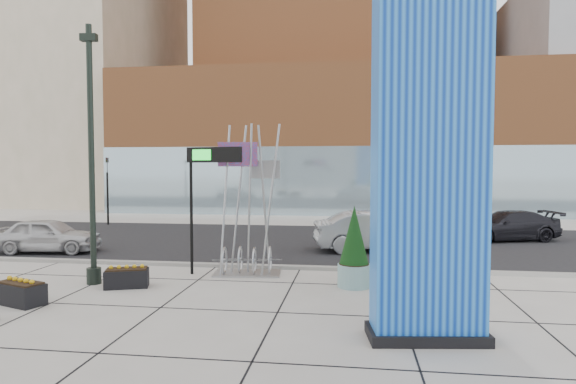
# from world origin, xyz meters

# --- Properties ---
(ground) EXTENTS (160.00, 160.00, 0.00)m
(ground) POSITION_xyz_m (0.00, 0.00, 0.00)
(ground) COLOR #9E9991
(ground) RESTS_ON ground
(street_asphalt) EXTENTS (80.00, 12.00, 0.02)m
(street_asphalt) POSITION_xyz_m (0.00, 10.00, 0.01)
(street_asphalt) COLOR black
(street_asphalt) RESTS_ON ground
(curb_edge) EXTENTS (80.00, 0.30, 0.12)m
(curb_edge) POSITION_xyz_m (0.00, 4.00, 0.06)
(curb_edge) COLOR gray
(curb_edge) RESTS_ON ground
(tower_podium) EXTENTS (34.00, 10.00, 11.00)m
(tower_podium) POSITION_xyz_m (1.00, 27.00, 5.50)
(tower_podium) COLOR #96542B
(tower_podium) RESTS_ON ground
(tower_glass_front) EXTENTS (34.00, 0.60, 5.00)m
(tower_glass_front) POSITION_xyz_m (1.00, 22.20, 2.50)
(tower_glass_front) COLOR #8CA5B2
(tower_glass_front) RESTS_ON ground
(building_beige_left) EXTENTS (18.00, 20.00, 34.00)m
(building_beige_left) POSITION_xyz_m (-26.00, 34.00, 17.00)
(building_beige_left) COLOR gray
(building_beige_left) RESTS_ON ground
(blue_pylon) EXTENTS (2.52, 1.36, 8.01)m
(blue_pylon) POSITION_xyz_m (4.33, -2.38, 3.87)
(blue_pylon) COLOR #0B36AE
(blue_pylon) RESTS_ON ground
(lamp_post) EXTENTS (0.51, 0.43, 7.78)m
(lamp_post) POSITION_xyz_m (-5.00, 1.11, 3.19)
(lamp_post) COLOR black
(lamp_post) RESTS_ON ground
(public_art_sculpture) EXTENTS (2.27, 1.29, 4.96)m
(public_art_sculpture) POSITION_xyz_m (-0.63, 3.00, 1.30)
(public_art_sculpture) COLOR #A6A8AB
(public_art_sculpture) RESTS_ON ground
(overhead_street_sign) EXTENTS (1.95, 0.71, 4.19)m
(overhead_street_sign) POSITION_xyz_m (-1.77, 2.80, 3.60)
(overhead_street_sign) COLOR black
(overhead_street_sign) RESTS_ON ground
(round_planter_east) EXTENTS (0.97, 0.97, 2.43)m
(round_planter_east) POSITION_xyz_m (4.60, 1.80, 1.15)
(round_planter_east) COLOR #83B0B0
(round_planter_east) RESTS_ON ground
(round_planter_mid) EXTENTS (0.96, 0.96, 2.39)m
(round_planter_mid) POSITION_xyz_m (5.20, 2.69, 1.13)
(round_planter_mid) COLOR #83B0B0
(round_planter_mid) RESTS_ON ground
(round_planter_west) EXTENTS (0.97, 0.97, 2.42)m
(round_planter_west) POSITION_xyz_m (2.85, 1.80, 1.15)
(round_planter_west) COLOR #83B0B0
(round_planter_west) RESTS_ON ground
(box_planter_north) EXTENTS (1.36, 0.98, 0.68)m
(box_planter_north) POSITION_xyz_m (-3.80, 0.83, 0.31)
(box_planter_north) COLOR black
(box_planter_north) RESTS_ON ground
(box_planter_south) EXTENTS (1.42, 1.04, 0.70)m
(box_planter_south) POSITION_xyz_m (-5.70, -1.20, 0.32)
(box_planter_south) COLOR black
(box_planter_south) RESTS_ON ground
(car_white_west) EXTENTS (4.35, 2.17, 1.42)m
(car_white_west) POSITION_xyz_m (-9.70, 5.80, 0.71)
(car_white_west) COLOR silver
(car_white_west) RESTS_ON ground
(car_silver_mid) EXTENTS (5.30, 2.72, 1.67)m
(car_silver_mid) POSITION_xyz_m (3.74, 7.94, 0.83)
(car_silver_mid) COLOR #9FA2A7
(car_silver_mid) RESTS_ON ground
(car_dark_east) EXTENTS (5.26, 3.16, 1.43)m
(car_dark_east) POSITION_xyz_m (10.14, 11.71, 0.71)
(car_dark_east) COLOR black
(car_dark_east) RESTS_ON ground
(traffic_signal) EXTENTS (0.15, 0.18, 4.10)m
(traffic_signal) POSITION_xyz_m (-12.00, 15.00, 2.30)
(traffic_signal) COLOR black
(traffic_signal) RESTS_ON ground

